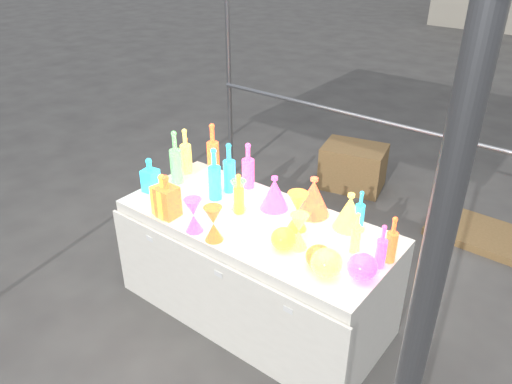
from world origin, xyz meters
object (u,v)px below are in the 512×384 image
Objects in this scene: display_table at (255,267)px; hourglass_0 at (213,224)px; globe_0 at (283,240)px; bottle_0 at (187,154)px; cardboard_box_closed at (353,167)px; decanter_0 at (163,195)px.

hourglass_0 is at bearing -100.40° from display_table.
display_table is at bearing 79.60° from hourglass_0.
globe_0 is (0.32, -0.14, 0.44)m from display_table.
bottle_0 is 1.20× the size of hourglass_0.
display_table is 0.59m from hourglass_0.
cardboard_box_closed is at bearing 96.94° from hourglass_0.
cardboard_box_closed is 4.11× the size of globe_0.
hourglass_0 is at bearing -96.29° from cardboard_box_closed.
decanter_0 reaches higher than globe_0.
bottle_0 is 1.23m from globe_0.
decanter_0 is at bearing 177.34° from hourglass_0.
hourglass_0 is at bearing -154.31° from globe_0.
bottle_0 reaches higher than cardboard_box_closed.
bottle_0 is at bearing 143.96° from hourglass_0.
bottle_0 is (-0.85, 0.25, 0.51)m from display_table.
display_table is at bearing 155.91° from globe_0.
cardboard_box_closed is at bearing 74.59° from bottle_0.
decanter_0 is 1.96× the size of globe_0.
display_table is 12.41× the size of globe_0.
bottle_0 is at bearing 163.50° from display_table.
hourglass_0 is (-0.06, -0.32, 0.49)m from display_table.
decanter_0 reaches higher than cardboard_box_closed.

